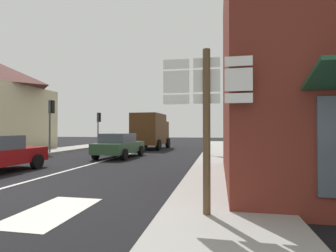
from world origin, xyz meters
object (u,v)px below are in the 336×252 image
traffic_light_near_left (51,114)px  traffic_light_far_left (99,122)px  delivery_truck (151,130)px  route_sign_post (207,113)px  traffic_light_near_right (205,118)px  sedan_far (119,145)px

traffic_light_near_left → traffic_light_far_left: 7.39m
delivery_truck → route_sign_post: (5.65, -17.40, 0.35)m
delivery_truck → traffic_light_far_left: 5.85m
route_sign_post → traffic_light_near_right: 11.74m
sedan_far → delivery_truck: delivery_truck is taller
route_sign_post → traffic_light_near_right: traffic_light_near_right is taller
traffic_light_near_right → traffic_light_far_left: (-10.65, 7.14, 0.05)m
delivery_truck → traffic_light_near_right: size_ratio=1.55×
route_sign_post → traffic_light_far_left: size_ratio=0.96×
route_sign_post → traffic_light_near_right: bearing=93.0°
delivery_truck → sedan_far: bearing=-90.6°
sedan_far → route_sign_post: (5.73, -10.19, 1.24)m
route_sign_post → traffic_light_near_left: traffic_light_near_left is taller
traffic_light_near_right → route_sign_post: bearing=-87.0°
traffic_light_near_right → traffic_light_far_left: 12.82m
delivery_truck → traffic_light_near_left: size_ratio=1.36×
traffic_light_near_left → delivery_truck: bearing=46.6°
delivery_truck → traffic_light_far_left: traffic_light_far_left is taller
sedan_far → traffic_light_near_left: 6.01m
sedan_far → delivery_truck: bearing=89.4°
traffic_light_far_left → traffic_light_near_left: bearing=-90.0°
sedan_far → traffic_light_near_right: bearing=16.5°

